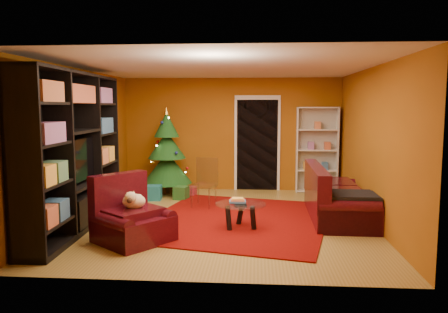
# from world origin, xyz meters

# --- Properties ---
(floor) EXTENTS (5.00, 5.50, 0.05)m
(floor) POSITION_xyz_m (0.00, 0.00, -0.03)
(floor) COLOR olive
(floor) RESTS_ON ground
(ceiling) EXTENTS (5.00, 5.50, 0.05)m
(ceiling) POSITION_xyz_m (0.00, 0.00, 2.62)
(ceiling) COLOR silver
(ceiling) RESTS_ON wall_back
(wall_back) EXTENTS (5.00, 0.05, 2.60)m
(wall_back) POSITION_xyz_m (0.00, 2.77, 1.30)
(wall_back) COLOR #955311
(wall_back) RESTS_ON ground
(wall_left) EXTENTS (0.05, 5.50, 2.60)m
(wall_left) POSITION_xyz_m (-2.52, 0.00, 1.30)
(wall_left) COLOR #955311
(wall_left) RESTS_ON ground
(wall_right) EXTENTS (0.05, 5.50, 2.60)m
(wall_right) POSITION_xyz_m (2.52, 0.00, 1.30)
(wall_right) COLOR #955311
(wall_right) RESTS_ON ground
(doorway) EXTENTS (1.06, 0.60, 2.16)m
(doorway) POSITION_xyz_m (0.60, 2.73, 1.05)
(doorway) COLOR black
(doorway) RESTS_ON floor
(rug) EXTENTS (3.68, 4.05, 0.02)m
(rug) POSITION_xyz_m (0.26, -0.05, 0.01)
(rug) COLOR #6C0804
(rug) RESTS_ON floor
(media_unit) EXTENTS (0.59, 3.24, 2.47)m
(media_unit) POSITION_xyz_m (-2.27, -0.78, 1.24)
(media_unit) COLOR black
(media_unit) RESTS_ON floor
(christmas_tree) EXTENTS (1.30, 1.30, 1.96)m
(christmas_tree) POSITION_xyz_m (-1.40, 2.15, 0.95)
(christmas_tree) COLOR #124217
(christmas_tree) RESTS_ON floor
(gift_box_teal) EXTENTS (0.33, 0.33, 0.31)m
(gift_box_teal) POSITION_xyz_m (-1.55, 1.45, 0.15)
(gift_box_teal) COLOR #176B7D
(gift_box_teal) RESTS_ON floor
(gift_box_green) EXTENTS (0.33, 0.33, 0.27)m
(gift_box_green) POSITION_xyz_m (-0.99, 1.57, 0.14)
(gift_box_green) COLOR #1F5720
(gift_box_green) RESTS_ON floor
(gift_box_red) EXTENTS (0.24, 0.24, 0.20)m
(gift_box_red) POSITION_xyz_m (-0.84, 1.97, 0.10)
(gift_box_red) COLOR #A22434
(gift_box_red) RESTS_ON floor
(white_bookshelf) EXTENTS (0.93, 0.35, 1.99)m
(white_bookshelf) POSITION_xyz_m (1.95, 2.57, 0.97)
(white_bookshelf) COLOR white
(white_bookshelf) RESTS_ON floor
(armchair) EXTENTS (1.40, 1.40, 0.78)m
(armchair) POSITION_xyz_m (-1.18, -1.37, 0.39)
(armchair) COLOR #330810
(armchair) RESTS_ON rug
(dog) EXTENTS (0.48, 0.50, 0.25)m
(dog) POSITION_xyz_m (-1.18, -1.30, 0.58)
(dog) COLOR beige
(dog) RESTS_ON armchair
(sofa) EXTENTS (1.02, 2.19, 0.93)m
(sofa) POSITION_xyz_m (2.02, 0.21, 0.47)
(sofa) COLOR #330810
(sofa) RESTS_ON rug
(coffee_table) EXTENTS (0.85, 0.85, 0.51)m
(coffee_table) POSITION_xyz_m (0.34, -0.58, 0.21)
(coffee_table) COLOR gray
(coffee_table) RESTS_ON rug
(acrylic_chair) EXTENTS (0.55, 0.57, 0.86)m
(acrylic_chair) POSITION_xyz_m (-0.43, 0.84, 0.43)
(acrylic_chair) COLOR #66605B
(acrylic_chair) RESTS_ON rug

